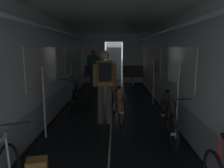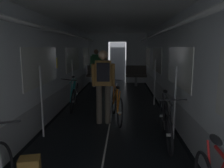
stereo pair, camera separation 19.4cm
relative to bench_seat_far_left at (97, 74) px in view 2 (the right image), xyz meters
The scene contains 8 objects.
train_car_shell 4.70m from the bench_seat_far_left, 78.60° to the right, with size 3.14×12.34×2.57m.
bench_seat_far_left is the anchor object (origin of this frame).
bench_seat_far_right 1.80m from the bench_seat_far_left, ahead, with size 0.98×0.51×0.95m.
bicycle_black 6.39m from the bench_seat_far_left, 71.79° to the right, with size 0.44×1.69×0.94m.
bicycle_teal 3.93m from the bench_seat_far_left, 92.99° to the right, with size 0.44×1.69×0.95m.
person_cyclist_aisle 5.23m from the bench_seat_far_left, 81.68° to the right, with size 0.55×0.40×1.69m.
bicycle_orange_in_aisle 5.01m from the bench_seat_far_left, 77.88° to the right, with size 0.52×1.68×0.94m.
person_standing_near_bench 0.55m from the bench_seat_far_left, 89.59° to the right, with size 0.53×0.23×1.69m.
Camera 2 is at (0.30, -1.87, 1.73)m, focal length 34.50 mm.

